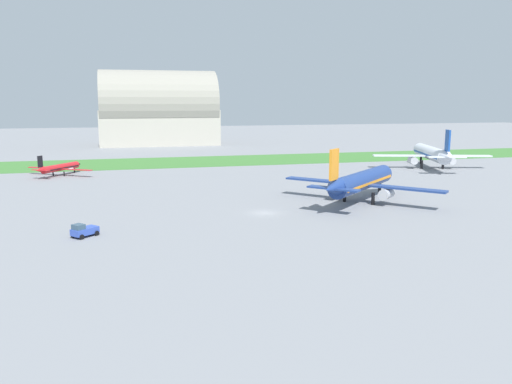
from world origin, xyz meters
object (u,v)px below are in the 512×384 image
object	(u,v)px
airplane_parked_jet_far	(432,154)
pushback_tug_near_gate	(84,230)
airplane_midfield_jet	(361,181)
airplane_taxiing_turboprop	(60,167)

from	to	relation	value
airplane_parked_jet_far	pushback_tug_near_gate	world-z (taller)	airplane_parked_jet_far
pushback_tug_near_gate	airplane_midfield_jet	bearing A→B (deg)	153.71
airplane_parked_jet_far	airplane_taxiing_turboprop	bearing A→B (deg)	100.88
airplane_midfield_jet	airplane_parked_jet_far	size ratio (longest dim) A/B	0.79
airplane_taxiing_turboprop	pushback_tug_near_gate	world-z (taller)	airplane_taxiing_turboprop
airplane_taxiing_turboprop	pushback_tug_near_gate	xyz separation A→B (m)	(9.86, -63.54, -1.16)
airplane_midfield_jet	airplane_taxiing_turboprop	distance (m)	76.92
airplane_taxiing_turboprop	airplane_parked_jet_far	distance (m)	99.23
airplane_parked_jet_far	airplane_midfield_jet	bearing A→B (deg)	151.47
airplane_midfield_jet	pushback_tug_near_gate	distance (m)	49.84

